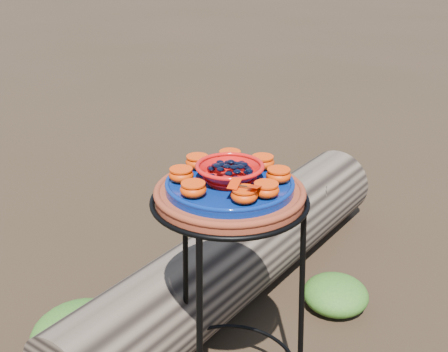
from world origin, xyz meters
TOP-DOWN VIEW (x-y plane):
  - plant_stand at (0.00, 0.00)m, footprint 0.44×0.44m
  - terracotta_saucer at (0.00, 0.00)m, footprint 0.37×0.37m
  - cobalt_plate at (0.00, 0.00)m, footprint 0.32×0.32m
  - red_bowl at (0.00, 0.00)m, footprint 0.16×0.16m
  - glass_gems at (0.00, 0.00)m, footprint 0.12×0.12m
  - orange_half_0 at (-0.05, -0.11)m, footprint 0.06×0.06m
  - orange_half_1 at (0.01, -0.12)m, footprint 0.06×0.06m
  - orange_half_2 at (0.09, -0.08)m, footprint 0.06×0.06m
  - orange_half_3 at (0.12, 0.01)m, footprint 0.06×0.06m
  - orange_half_4 at (0.08, 0.09)m, footprint 0.06×0.06m
  - orange_half_5 at (-0.01, 0.12)m, footprint 0.06×0.06m
  - orange_half_6 at (-0.09, 0.08)m, footprint 0.06×0.06m
  - orange_half_7 at (-0.12, -0.01)m, footprint 0.06×0.06m
  - butterfly at (-0.05, -0.11)m, footprint 0.10×0.09m
  - driftwood_log at (0.42, 0.45)m, footprint 1.80×0.89m
  - foliage_right at (0.63, 0.13)m, footprint 0.25×0.25m
  - foliage_back at (-0.23, 0.49)m, footprint 0.35×0.35m

SIDE VIEW (x-z plane):
  - foliage_right at x=0.63m, z-range 0.00..0.12m
  - foliage_back at x=-0.23m, z-range 0.00..0.17m
  - driftwood_log at x=0.42m, z-range 0.00..0.33m
  - plant_stand at x=0.00m, z-range 0.00..0.70m
  - terracotta_saucer at x=0.00m, z-range 0.70..0.73m
  - cobalt_plate at x=0.00m, z-range 0.73..0.75m
  - orange_half_0 at x=-0.05m, z-range 0.75..0.79m
  - orange_half_1 at x=0.01m, z-range 0.75..0.79m
  - orange_half_2 at x=0.09m, z-range 0.75..0.79m
  - orange_half_3 at x=0.12m, z-range 0.75..0.79m
  - orange_half_4 at x=0.08m, z-range 0.75..0.79m
  - orange_half_5 at x=-0.01m, z-range 0.75..0.79m
  - orange_half_6 at x=-0.09m, z-range 0.75..0.79m
  - orange_half_7 at x=-0.12m, z-range 0.75..0.79m
  - red_bowl at x=0.00m, z-range 0.75..0.80m
  - butterfly at x=-0.05m, z-range 0.79..0.80m
  - glass_gems at x=0.00m, z-range 0.80..0.82m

